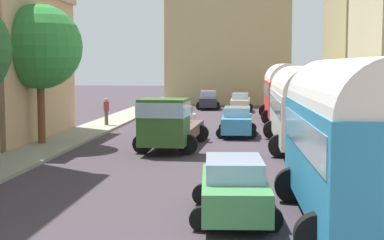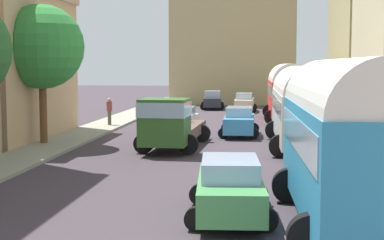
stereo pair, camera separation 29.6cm
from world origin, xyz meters
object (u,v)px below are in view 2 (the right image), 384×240
object	(u,v)px
parked_bus_0	(346,135)
cargo_truck_0	(171,123)
parked_bus_2	(287,90)
pedestrian_1	(109,110)
car_1	(212,100)
car_0	(181,119)
car_3	(239,121)
car_4	(244,102)
car_2	(230,188)
parked_bus_1	(303,103)

from	to	relation	value
parked_bus_0	cargo_truck_0	distance (m)	13.69
parked_bus_2	cargo_truck_0	xyz separation A→B (m)	(-6.09, -14.73, -0.95)
pedestrian_1	car_1	bearing A→B (deg)	71.26
car_0	car_3	world-z (taller)	car_3
parked_bus_0	car_4	world-z (taller)	parked_bus_0
cargo_truck_0	pedestrian_1	distance (m)	11.01
car_1	pedestrian_1	xyz separation A→B (m)	(-5.38, -15.86, 0.25)
car_3	car_2	bearing A→B (deg)	-88.99
car_2	car_4	size ratio (longest dim) A/B	0.99
car_0	car_1	size ratio (longest dim) A/B	0.84
parked_bus_1	parked_bus_2	size ratio (longest dim) A/B	1.18
car_2	cargo_truck_0	bearing A→B (deg)	106.01
car_3	parked_bus_1	bearing A→B (deg)	-54.47
car_4	pedestrian_1	bearing A→B (deg)	-122.09
car_0	car_2	bearing A→B (deg)	-78.55
car_1	car_2	world-z (taller)	car_1
parked_bus_0	car_2	bearing A→B (deg)	166.32
parked_bus_2	car_1	world-z (taller)	parked_bus_2
parked_bus_0	parked_bus_2	distance (m)	26.94
pedestrian_1	parked_bus_1	bearing A→B (deg)	-35.03
cargo_truck_0	car_2	distance (m)	12.00
car_3	car_4	distance (m)	17.00
car_1	car_4	size ratio (longest dim) A/B	1.01
parked_bus_1	parked_bus_2	world-z (taller)	parked_bus_2
parked_bus_0	car_1	world-z (taller)	parked_bus_0
parked_bus_1	car_3	distance (m)	5.56
cargo_truck_0	pedestrian_1	world-z (taller)	cargo_truck_0
car_3	car_4	size ratio (longest dim) A/B	1.01
car_1	parked_bus_2	bearing A→B (deg)	-60.12
parked_bus_1	car_0	xyz separation A→B (m)	(-6.65, 5.89, -1.38)
parked_bus_0	pedestrian_1	size ratio (longest dim) A/B	4.39
car_3	parked_bus_2	bearing A→B (deg)	70.79
car_0	car_3	xyz separation A→B (m)	(3.52, -1.49, 0.06)
cargo_truck_0	car_0	distance (m)	7.38
parked_bus_1	pedestrian_1	distance (m)	14.18
parked_bus_0	parked_bus_1	world-z (taller)	parked_bus_0
car_2	car_3	distance (m)	17.38
car_4	pedestrian_1	distance (m)	15.68
car_2	pedestrian_1	size ratio (longest dim) A/B	2.31
car_2	parked_bus_0	bearing A→B (deg)	-13.68
car_4	car_3	bearing A→B (deg)	-89.64
parked_bus_1	pedestrian_1	world-z (taller)	parked_bus_1
parked_bus_1	parked_bus_2	distance (m)	13.27
parked_bus_1	car_2	bearing A→B (deg)	-102.31
parked_bus_0	pedestrian_1	bearing A→B (deg)	117.93
car_3	parked_bus_0	bearing A→B (deg)	-80.23
pedestrian_1	parked_bus_0	bearing A→B (deg)	-62.07
car_4	parked_bus_1	bearing A→B (deg)	-81.38
car_2	car_0	bearing A→B (deg)	101.45
car_4	pedestrian_1	xyz separation A→B (m)	(-8.33, -13.28, 0.26)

